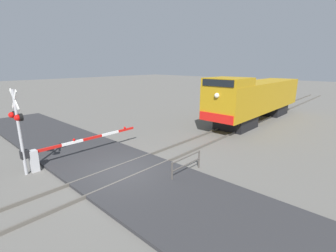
{
  "coord_description": "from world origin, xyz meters",
  "views": [
    {
      "loc": [
        8.8,
        -6.34,
        5.18
      ],
      "look_at": [
        -1.0,
        4.28,
        1.38
      ],
      "focal_mm": 25.33,
      "sensor_mm": 36.0,
      "label": 1
    }
  ],
  "objects_px": {
    "locomotive": "(256,98)",
    "crossing_gate": "(55,151)",
    "guard_railing": "(186,163)",
    "crossing_signal": "(18,123)"
  },
  "relations": [
    {
      "from": "crossing_gate",
      "to": "guard_railing",
      "type": "bearing_deg",
      "value": 33.25
    },
    {
      "from": "locomotive",
      "to": "crossing_gate",
      "type": "relative_size",
      "value": 2.12
    },
    {
      "from": "locomotive",
      "to": "guard_railing",
      "type": "height_order",
      "value": "locomotive"
    },
    {
      "from": "crossing_signal",
      "to": "crossing_gate",
      "type": "relative_size",
      "value": 0.61
    },
    {
      "from": "crossing_signal",
      "to": "guard_railing",
      "type": "bearing_deg",
      "value": 42.75
    },
    {
      "from": "locomotive",
      "to": "crossing_gate",
      "type": "height_order",
      "value": "locomotive"
    },
    {
      "from": "crossing_signal",
      "to": "crossing_gate",
      "type": "xyz_separation_m",
      "value": [
        -0.08,
        1.48,
        -1.8
      ]
    },
    {
      "from": "locomotive",
      "to": "guard_railing",
      "type": "relative_size",
      "value": 6.71
    },
    {
      "from": "guard_railing",
      "to": "locomotive",
      "type": "bearing_deg",
      "value": 100.06
    },
    {
      "from": "crossing_gate",
      "to": "guard_railing",
      "type": "relative_size",
      "value": 3.17
    }
  ]
}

